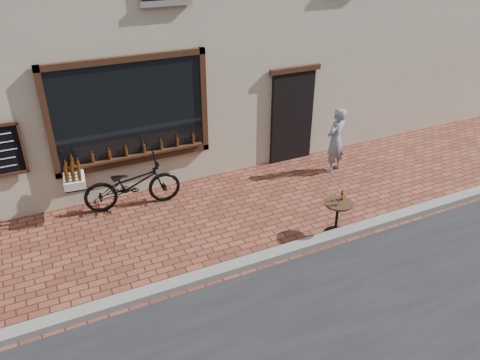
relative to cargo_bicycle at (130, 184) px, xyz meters
name	(u,v)px	position (x,y,z in m)	size (l,w,h in m)	color
ground	(297,258)	(2.18, -2.96, -0.52)	(90.00, 90.00, 0.00)	#5B291D
kerb	(292,249)	(2.18, -2.76, -0.46)	(90.00, 0.25, 0.12)	slate
cargo_bicycle	(130,184)	(0.00, 0.00, 0.00)	(2.30, 0.88, 1.09)	black
bistro_table	(338,211)	(3.23, -2.61, -0.04)	(0.53, 0.53, 0.90)	black
pedestrian	(336,140)	(4.69, -0.46, 0.25)	(0.56, 0.37, 1.55)	gray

